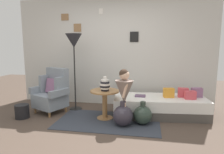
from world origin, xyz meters
TOP-DOWN VIEW (x-y plane):
  - ground_plane at (0.00, 0.00)m, footprint 12.00×12.00m
  - gallery_wall at (-0.00, 1.95)m, footprint 4.80×0.12m
  - rug at (0.11, 0.73)m, footprint 1.98×1.14m
  - armchair at (-1.23, 1.10)m, footprint 0.89×0.80m
  - daybed at (1.12, 1.26)m, footprint 1.97×0.98m
  - pillow_head at (1.87, 1.41)m, footprint 0.23×0.15m
  - pillow_mid at (1.71, 1.21)m, footprint 0.23×0.15m
  - pillow_back at (1.59, 1.35)m, footprint 0.21×0.12m
  - pillow_extra at (1.29, 1.28)m, footprint 0.23×0.16m
  - side_table at (0.01, 0.88)m, footprint 0.59×0.59m
  - vase_striped at (0.03, 0.84)m, footprint 0.20×0.20m
  - floor_lamp at (-0.79, 1.35)m, footprint 0.37×0.37m
  - person_child at (0.44, 0.62)m, footprint 0.34×0.34m
  - book_on_daybed at (0.71, 1.24)m, footprint 0.22×0.16m
  - demijohn_near at (0.42, 0.58)m, footprint 0.38×0.38m
  - demijohn_far at (0.78, 0.72)m, footprint 0.35×0.35m
  - magazine_basket at (-1.66, 0.60)m, footprint 0.28×0.28m

SIDE VIEW (x-z plane):
  - ground_plane at x=0.00m, z-range 0.00..0.00m
  - rug at x=0.11m, z-range 0.00..0.01m
  - magazine_basket at x=-1.66m, z-range 0.00..0.28m
  - demijohn_far at x=0.78m, z-range -0.04..0.40m
  - demijohn_near at x=0.42m, z-range -0.04..0.43m
  - daybed at x=1.12m, z-range 0.00..0.40m
  - book_on_daybed at x=0.71m, z-range 0.40..0.43m
  - side_table at x=0.01m, z-range 0.13..0.71m
  - armchair at x=-1.23m, z-range -0.05..0.92m
  - pillow_mid at x=1.71m, z-range 0.40..0.57m
  - pillow_back at x=1.59m, z-range 0.40..0.59m
  - pillow_extra at x=1.29m, z-range 0.40..0.60m
  - pillow_head at x=1.87m, z-range 0.40..0.60m
  - person_child at x=0.44m, z-range 0.14..1.20m
  - vase_striped at x=0.03m, z-range 0.56..0.85m
  - gallery_wall at x=0.00m, z-range 0.00..2.60m
  - floor_lamp at x=-0.79m, z-range 0.63..2.36m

